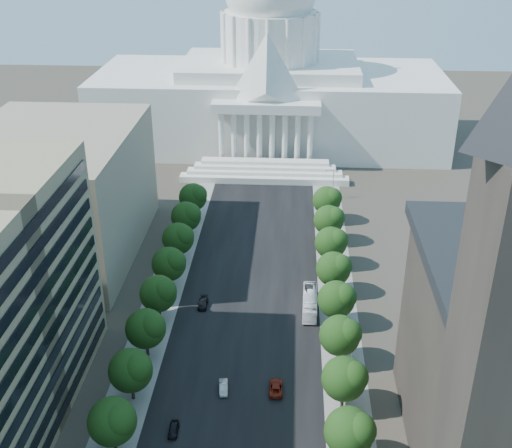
% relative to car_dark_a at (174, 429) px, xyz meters
% --- Properties ---
extents(road_asphalt, '(30.00, 260.00, 0.01)m').
position_rel_car_dark_a_xyz_m(road_asphalt, '(9.65, 49.49, -0.66)').
color(road_asphalt, black).
rests_on(road_asphalt, ground).
extents(sidewalk_left, '(8.00, 260.00, 0.02)m').
position_rel_car_dark_a_xyz_m(sidewalk_left, '(-9.35, 49.49, -0.66)').
color(sidewalk_left, gray).
rests_on(sidewalk_left, ground).
extents(sidewalk_right, '(8.00, 260.00, 0.02)m').
position_rel_car_dark_a_xyz_m(sidewalk_right, '(28.65, 49.49, -0.66)').
color(sidewalk_right, gray).
rests_on(sidewalk_right, ground).
extents(capitol, '(120.00, 56.00, 73.00)m').
position_rel_car_dark_a_xyz_m(capitol, '(9.65, 144.38, 19.35)').
color(capitol, white).
rests_on(capitol, ground).
extents(office_block_left_far, '(38.00, 52.00, 30.00)m').
position_rel_car_dark_a_xyz_m(office_block_left_far, '(-38.35, 59.49, 14.34)').
color(office_block_left_far, gray).
rests_on(office_block_left_far, ground).
extents(tree_l_c, '(7.79, 7.60, 9.97)m').
position_rel_car_dark_a_xyz_m(tree_l_c, '(-8.01, -4.70, 5.79)').
color(tree_l_c, '#33261C').
rests_on(tree_l_c, ground).
extents(tree_l_d, '(7.79, 7.60, 9.97)m').
position_rel_car_dark_a_xyz_m(tree_l_d, '(-8.01, 7.30, 5.79)').
color(tree_l_d, '#33261C').
rests_on(tree_l_d, ground).
extents(tree_l_e, '(7.79, 7.60, 9.97)m').
position_rel_car_dark_a_xyz_m(tree_l_e, '(-8.01, 19.30, 5.79)').
color(tree_l_e, '#33261C').
rests_on(tree_l_e, ground).
extents(tree_l_f, '(7.79, 7.60, 9.97)m').
position_rel_car_dark_a_xyz_m(tree_l_f, '(-8.01, 31.30, 5.79)').
color(tree_l_f, '#33261C').
rests_on(tree_l_f, ground).
extents(tree_l_g, '(7.79, 7.60, 9.97)m').
position_rel_car_dark_a_xyz_m(tree_l_g, '(-8.01, 43.30, 5.79)').
color(tree_l_g, '#33261C').
rests_on(tree_l_g, ground).
extents(tree_l_h, '(7.79, 7.60, 9.97)m').
position_rel_car_dark_a_xyz_m(tree_l_h, '(-8.01, 55.30, 5.79)').
color(tree_l_h, '#33261C').
rests_on(tree_l_h, ground).
extents(tree_l_i, '(7.79, 7.60, 9.97)m').
position_rel_car_dark_a_xyz_m(tree_l_i, '(-8.01, 67.30, 5.79)').
color(tree_l_i, '#33261C').
rests_on(tree_l_i, ground).
extents(tree_l_j, '(7.79, 7.60, 9.97)m').
position_rel_car_dark_a_xyz_m(tree_l_j, '(-8.01, 79.30, 5.79)').
color(tree_l_j, '#33261C').
rests_on(tree_l_j, ground).
extents(tree_r_c, '(7.79, 7.60, 9.97)m').
position_rel_car_dark_a_xyz_m(tree_r_c, '(27.99, -4.70, 5.79)').
color(tree_r_c, '#33261C').
rests_on(tree_r_c, ground).
extents(tree_r_d, '(7.79, 7.60, 9.97)m').
position_rel_car_dark_a_xyz_m(tree_r_d, '(27.99, 7.30, 5.79)').
color(tree_r_d, '#33261C').
rests_on(tree_r_d, ground).
extents(tree_r_e, '(7.79, 7.60, 9.97)m').
position_rel_car_dark_a_xyz_m(tree_r_e, '(27.99, 19.30, 5.79)').
color(tree_r_e, '#33261C').
rests_on(tree_r_e, ground).
extents(tree_r_f, '(7.79, 7.60, 9.97)m').
position_rel_car_dark_a_xyz_m(tree_r_f, '(27.99, 31.30, 5.79)').
color(tree_r_f, '#33261C').
rests_on(tree_r_f, ground).
extents(tree_r_g, '(7.79, 7.60, 9.97)m').
position_rel_car_dark_a_xyz_m(tree_r_g, '(27.99, 43.30, 5.79)').
color(tree_r_g, '#33261C').
rests_on(tree_r_g, ground).
extents(tree_r_h, '(7.79, 7.60, 9.97)m').
position_rel_car_dark_a_xyz_m(tree_r_h, '(27.99, 55.30, 5.79)').
color(tree_r_h, '#33261C').
rests_on(tree_r_h, ground).
extents(tree_r_i, '(7.79, 7.60, 9.97)m').
position_rel_car_dark_a_xyz_m(tree_r_i, '(27.99, 67.30, 5.79)').
color(tree_r_i, '#33261C').
rests_on(tree_r_i, ground).
extents(tree_r_j, '(7.79, 7.60, 9.97)m').
position_rel_car_dark_a_xyz_m(tree_r_j, '(27.99, 79.30, 5.79)').
color(tree_r_j, '#33261C').
rests_on(tree_r_j, ground).
extents(streetlight_b, '(2.61, 0.44, 9.00)m').
position_rel_car_dark_a_xyz_m(streetlight_b, '(29.55, -5.51, 5.16)').
color(streetlight_b, gray).
rests_on(streetlight_b, ground).
extents(streetlight_c, '(2.61, 0.44, 9.00)m').
position_rel_car_dark_a_xyz_m(streetlight_c, '(29.55, 19.49, 5.16)').
color(streetlight_c, gray).
rests_on(streetlight_c, ground).
extents(streetlight_d, '(2.61, 0.44, 9.00)m').
position_rel_car_dark_a_xyz_m(streetlight_d, '(29.55, 44.49, 5.16)').
color(streetlight_d, gray).
rests_on(streetlight_d, ground).
extents(streetlight_e, '(2.61, 0.44, 9.00)m').
position_rel_car_dark_a_xyz_m(streetlight_e, '(29.55, 69.49, 5.16)').
color(streetlight_e, gray).
rests_on(streetlight_e, ground).
extents(streetlight_f, '(2.61, 0.44, 9.00)m').
position_rel_car_dark_a_xyz_m(streetlight_f, '(29.55, 94.49, 5.16)').
color(streetlight_f, gray).
rests_on(streetlight_f, ground).
extents(car_dark_a, '(1.66, 3.93, 1.33)m').
position_rel_car_dark_a_xyz_m(car_dark_a, '(0.00, 0.00, 0.00)').
color(car_dark_a, black).
rests_on(car_dark_a, ground).
extents(car_silver, '(1.94, 4.35, 1.39)m').
position_rel_car_dark_a_xyz_m(car_silver, '(7.06, 10.46, 0.03)').
color(car_silver, '#ACAEB4').
rests_on(car_silver, ground).
extents(car_red, '(2.48, 5.25, 1.45)m').
position_rel_car_dark_a_xyz_m(car_red, '(16.28, 10.94, 0.06)').
color(car_red, maroon).
rests_on(car_red, ground).
extents(car_dark_b, '(1.94, 4.75, 1.38)m').
position_rel_car_dark_a_xyz_m(car_dark_b, '(-0.08, 36.66, 0.03)').
color(car_dark_b, black).
rests_on(car_dark_b, ground).
extents(city_bus, '(3.29, 12.70, 3.52)m').
position_rel_car_dark_a_xyz_m(city_bus, '(22.63, 36.83, 1.10)').
color(city_bus, white).
rests_on(city_bus, ground).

